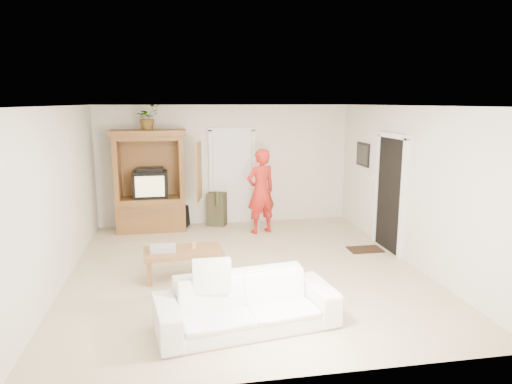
# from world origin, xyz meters

# --- Properties ---
(floor) EXTENTS (6.00, 6.00, 0.00)m
(floor) POSITION_xyz_m (0.00, 0.00, 0.00)
(floor) COLOR tan
(floor) RESTS_ON ground
(ceiling) EXTENTS (6.00, 6.00, 0.00)m
(ceiling) POSITION_xyz_m (0.00, 0.00, 2.60)
(ceiling) COLOR white
(ceiling) RESTS_ON floor
(wall_back) EXTENTS (5.50, 0.00, 5.50)m
(wall_back) POSITION_xyz_m (0.00, 3.00, 1.30)
(wall_back) COLOR silver
(wall_back) RESTS_ON floor
(wall_front) EXTENTS (5.50, 0.00, 5.50)m
(wall_front) POSITION_xyz_m (0.00, -3.00, 1.30)
(wall_front) COLOR silver
(wall_front) RESTS_ON floor
(wall_left) EXTENTS (0.00, 6.00, 6.00)m
(wall_left) POSITION_xyz_m (-2.75, 0.00, 1.30)
(wall_left) COLOR silver
(wall_left) RESTS_ON floor
(wall_right) EXTENTS (0.00, 6.00, 6.00)m
(wall_right) POSITION_xyz_m (2.75, 0.00, 1.30)
(wall_right) COLOR silver
(wall_right) RESTS_ON floor
(armoire) EXTENTS (1.82, 1.14, 2.10)m
(armoire) POSITION_xyz_m (-1.58, 2.66, 0.91)
(armoire) COLOR brown
(armoire) RESTS_ON floor
(door_back) EXTENTS (0.85, 0.05, 2.04)m
(door_back) POSITION_xyz_m (0.15, 2.97, 1.02)
(door_back) COLOR white
(door_back) RESTS_ON floor
(doorway_right) EXTENTS (0.05, 0.90, 2.04)m
(doorway_right) POSITION_xyz_m (2.73, 0.60, 1.02)
(doorway_right) COLOR black
(doorway_right) RESTS_ON floor
(framed_picture) EXTENTS (0.03, 0.60, 0.48)m
(framed_picture) POSITION_xyz_m (2.73, 1.90, 1.60)
(framed_picture) COLOR black
(framed_picture) RESTS_ON wall_right
(doormat) EXTENTS (0.60, 0.40, 0.02)m
(doormat) POSITION_xyz_m (2.30, 0.60, 0.01)
(doormat) COLOR #382316
(doormat) RESTS_ON floor
(plant) EXTENTS (0.60, 0.60, 0.51)m
(plant) POSITION_xyz_m (-1.60, 2.63, 2.35)
(plant) COLOR #4C7238
(plant) RESTS_ON armoire
(man) EXTENTS (0.74, 0.61, 1.74)m
(man) POSITION_xyz_m (0.63, 2.06, 0.87)
(man) COLOR red
(man) RESTS_ON floor
(sofa) EXTENTS (2.23, 1.15, 0.62)m
(sofa) POSITION_xyz_m (-0.28, -1.91, 0.31)
(sofa) COLOR white
(sofa) RESTS_ON floor
(coffee_table) EXTENTS (1.22, 0.72, 0.44)m
(coffee_table) POSITION_xyz_m (-0.99, -0.16, 0.38)
(coffee_table) COLOR #965D33
(coffee_table) RESTS_ON floor
(towel) EXTENTS (0.38, 0.29, 0.08)m
(towel) POSITION_xyz_m (-1.29, -0.16, 0.48)
(towel) COLOR #FF547F
(towel) RESTS_ON coffee_table
(candle) EXTENTS (0.08, 0.08, 0.10)m
(candle) POSITION_xyz_m (-0.83, -0.11, 0.49)
(candle) COLOR tan
(candle) RESTS_ON coffee_table
(backpack_black) EXTENTS (0.42, 0.34, 0.45)m
(backpack_black) POSITION_xyz_m (-1.02, 2.78, 0.22)
(backpack_black) COLOR black
(backpack_black) RESTS_ON floor
(backpack_olive) EXTENTS (0.46, 0.41, 0.73)m
(backpack_olive) POSITION_xyz_m (-0.22, 2.78, 0.36)
(backpack_olive) COLOR #47442B
(backpack_olive) RESTS_ON floor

